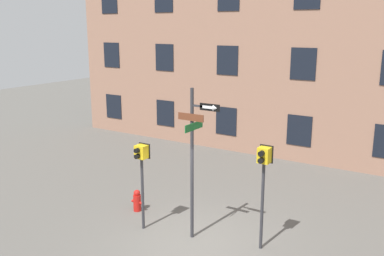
{
  "coord_description": "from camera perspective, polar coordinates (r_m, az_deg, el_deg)",
  "views": [
    {
      "loc": [
        5.44,
        -8.78,
        5.59
      ],
      "look_at": [
        -0.26,
        0.24,
        3.06
      ],
      "focal_mm": 40.0,
      "sensor_mm": 36.0,
      "label": 1
    }
  ],
  "objects": [
    {
      "name": "ground_plane",
      "position": [
        11.74,
        0.45,
        -15.06
      ],
      "size": [
        60.0,
        60.0,
        0.0
      ],
      "primitive_type": "plane",
      "color": "#595651"
    },
    {
      "name": "building_facade",
      "position": [
        18.13,
        15.18,
        12.66
      ],
      "size": [
        24.0,
        0.64,
        11.02
      ],
      "color": "#936B56",
      "rests_on": "ground_plane"
    },
    {
      "name": "street_sign_pole",
      "position": [
        11.09,
        0.28,
        -3.34
      ],
      "size": [
        1.18,
        0.83,
        4.1
      ],
      "color": "#2D2D33",
      "rests_on": "ground_plane"
    },
    {
      "name": "pedestrian_signal_left",
      "position": [
        11.84,
        -6.74,
        -4.69
      ],
      "size": [
        0.37,
        0.4,
        2.48
      ],
      "color": "#2D2D33",
      "rests_on": "ground_plane"
    },
    {
      "name": "pedestrian_signal_right",
      "position": [
        10.78,
        9.51,
        -5.55
      ],
      "size": [
        0.35,
        0.4,
        2.74
      ],
      "color": "#2D2D33",
      "rests_on": "ground_plane"
    },
    {
      "name": "fire_hydrant",
      "position": [
        13.55,
        -7.33,
        -9.59
      ],
      "size": [
        0.4,
        0.24,
        0.69
      ],
      "color": "red",
      "rests_on": "ground_plane"
    }
  ]
}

